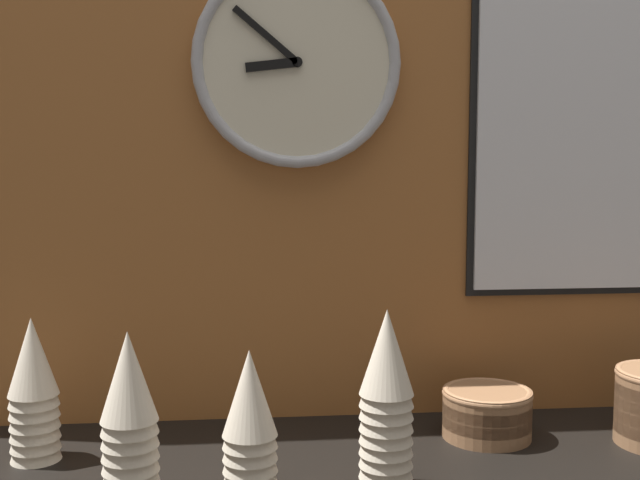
% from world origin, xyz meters
% --- Properties ---
extents(wall_tiled_back, '(1.60, 0.03, 1.05)m').
position_xyz_m(wall_tiled_back, '(0.00, 0.27, 0.53)').
color(wall_tiled_back, '#A3602D').
rests_on(wall_tiled_back, ground_plane).
extents(cup_stack_center_left, '(0.08, 0.08, 0.24)m').
position_xyz_m(cup_stack_center_left, '(-0.27, -0.09, 0.12)').
color(cup_stack_center_left, beige).
rests_on(cup_stack_center_left, ground_plane).
extents(cup_stack_center_right, '(0.08, 0.08, 0.25)m').
position_xyz_m(cup_stack_center_right, '(0.07, -0.06, 0.13)').
color(cup_stack_center_right, beige).
rests_on(cup_stack_center_right, ground_plane).
extents(cup_stack_center, '(0.08, 0.08, 0.20)m').
position_xyz_m(cup_stack_center, '(-0.12, -0.07, 0.10)').
color(cup_stack_center, beige).
rests_on(cup_stack_center, ground_plane).
extents(cup_stack_left, '(0.08, 0.08, 0.22)m').
position_xyz_m(cup_stack_left, '(-0.44, 0.09, 0.11)').
color(cup_stack_left, beige).
rests_on(cup_stack_left, ground_plane).
extents(bowl_stack_right, '(0.15, 0.15, 0.08)m').
position_xyz_m(bowl_stack_right, '(0.27, 0.12, 0.04)').
color(bowl_stack_right, '#996B47').
rests_on(bowl_stack_right, ground_plane).
extents(wall_clock, '(0.35, 0.03, 0.35)m').
position_xyz_m(wall_clock, '(-0.03, 0.23, 0.61)').
color(wall_clock, beige).
extents(menu_board, '(0.37, 0.01, 0.54)m').
position_xyz_m(menu_board, '(0.45, 0.24, 0.48)').
color(menu_board, black).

